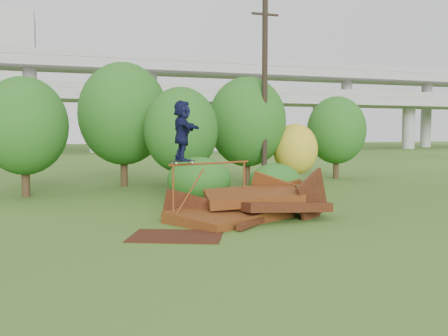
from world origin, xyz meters
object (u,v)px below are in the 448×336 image
object	(u,v)px
scrap_pile	(250,207)
flat_plate	(176,236)
utility_pole	(265,93)
skater	(182,131)

from	to	relation	value
scrap_pile	flat_plate	distance (m)	3.46
utility_pole	scrap_pile	bearing A→B (deg)	-116.59
scrap_pile	flat_plate	bearing A→B (deg)	-146.26
skater	utility_pole	distance (m)	10.47
scrap_pile	utility_pole	size ratio (longest dim) A/B	0.61
scrap_pile	utility_pole	world-z (taller)	utility_pole
scrap_pile	skater	distance (m)	3.29
skater	flat_plate	world-z (taller)	skater
utility_pole	flat_plate	bearing A→B (deg)	-124.65
scrap_pile	utility_pole	bearing A→B (deg)	63.41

